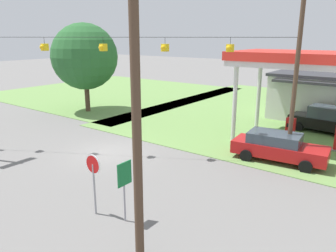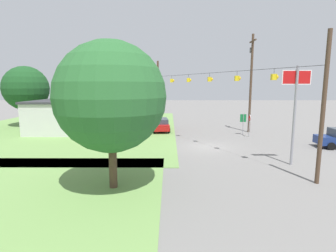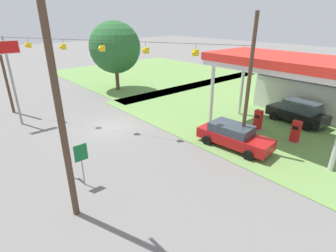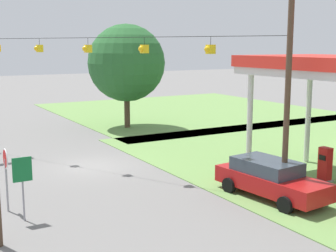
{
  "view_description": "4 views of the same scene",
  "coord_description": "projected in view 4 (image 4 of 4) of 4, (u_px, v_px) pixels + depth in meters",
  "views": [
    {
      "loc": [
        14.06,
        -12.83,
        6.8
      ],
      "look_at": [
        1.97,
        3.38,
        1.24
      ],
      "focal_mm": 35.0,
      "sensor_mm": 36.0,
      "label": 1
    },
    {
      "loc": [
        -23.75,
        3.61,
        5.62
      ],
      "look_at": [
        4.77,
        3.73,
        1.24
      ],
      "focal_mm": 28.0,
      "sensor_mm": 36.0,
      "label": 2
    },
    {
      "loc": [
        17.93,
        -9.25,
        8.31
      ],
      "look_at": [
        5.17,
        1.81,
        1.26
      ],
      "focal_mm": 28.0,
      "sensor_mm": 36.0,
      "label": 3
    },
    {
      "loc": [
        22.96,
        -8.5,
        6.37
      ],
      "look_at": [
        4.22,
        2.28,
        2.63
      ],
      "focal_mm": 50.0,
      "sensor_mm": 36.0,
      "label": 4
    }
  ],
  "objects": [
    {
      "name": "car_at_pumps_front",
      "position": [
        270.0,
        178.0,
        19.64
      ],
      "size": [
        5.21,
        2.47,
        1.62
      ],
      "rotation": [
        0.0,
        0.0,
        0.1
      ],
      "color": "#AD1414",
      "rests_on": "ground"
    },
    {
      "name": "tree_west_verge",
      "position": [
        126.0,
        63.0,
        35.74
      ],
      "size": [
        5.91,
        5.91,
        7.99
      ],
      "color": "#4C3828",
      "rests_on": "ground"
    },
    {
      "name": "fuel_pump_near",
      "position": [
        325.0,
        166.0,
        21.99
      ],
      "size": [
        0.71,
        0.56,
        1.65
      ],
      "color": "gray",
      "rests_on": "ground"
    },
    {
      "name": "route_sign",
      "position": [
        22.0,
        176.0,
        16.9
      ],
      "size": [
        0.1,
        0.7,
        2.4
      ],
      "color": "gray",
      "rests_on": "ground"
    },
    {
      "name": "ground_plane",
      "position": [
        91.0,
        167.0,
        24.88
      ],
      "size": [
        160.0,
        160.0,
        0.0
      ],
      "primitive_type": "plane",
      "color": "slate"
    },
    {
      "name": "signal_span_gantry",
      "position": [
        89.0,
        76.0,
        24.05
      ],
      "size": [
        18.52,
        10.24,
        8.65
      ],
      "color": "#4C3828",
      "rests_on": "ground"
    },
    {
      "name": "grass_verge_opposite_corner",
      "position": [
        186.0,
        110.0,
        46.4
      ],
      "size": [
        24.0,
        24.0,
        0.04
      ],
      "primitive_type": "cube",
      "color": "#6B934C",
      "rests_on": "ground"
    },
    {
      "name": "stop_sign_roadside",
      "position": [
        6.0,
        166.0,
        17.86
      ],
      "size": [
        0.8,
        0.08,
        2.5
      ],
      "rotation": [
        0.0,
        0.0,
        3.14
      ],
      "color": "#99999E",
      "rests_on": "ground"
    }
  ]
}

